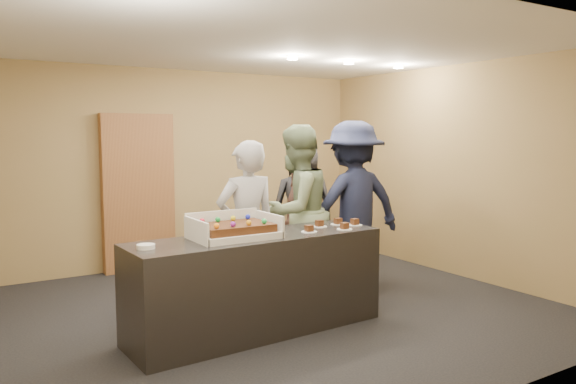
{
  "coord_description": "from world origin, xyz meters",
  "views": [
    {
      "loc": [
        -2.65,
        -4.91,
        1.83
      ],
      "look_at": [
        0.43,
        0.0,
        1.22
      ],
      "focal_mm": 35.0,
      "sensor_mm": 36.0,
      "label": 1
    }
  ],
  "objects_px": {
    "person_sage_man": "(296,212)",
    "person_server_grey": "(247,229)",
    "serving_counter": "(257,284)",
    "sheet_cake": "(234,227)",
    "cake_box": "(233,232)",
    "storage_cabinet": "(138,193)",
    "person_navy_man": "(353,205)",
    "plate_stack": "(146,247)",
    "person_brown_extra": "(302,222)",
    "person_dark_suit": "(303,207)"
  },
  "relations": [
    {
      "from": "serving_counter",
      "to": "person_brown_extra",
      "type": "relative_size",
      "value": 1.53
    },
    {
      "from": "serving_counter",
      "to": "sheet_cake",
      "type": "height_order",
      "value": "sheet_cake"
    },
    {
      "from": "cake_box",
      "to": "person_navy_man",
      "type": "relative_size",
      "value": 0.38
    },
    {
      "from": "sheet_cake",
      "to": "person_dark_suit",
      "type": "height_order",
      "value": "person_dark_suit"
    },
    {
      "from": "cake_box",
      "to": "sheet_cake",
      "type": "bearing_deg",
      "value": -91.0
    },
    {
      "from": "person_server_grey",
      "to": "person_brown_extra",
      "type": "height_order",
      "value": "person_server_grey"
    },
    {
      "from": "sheet_cake",
      "to": "person_navy_man",
      "type": "bearing_deg",
      "value": 21.23
    },
    {
      "from": "storage_cabinet",
      "to": "person_server_grey",
      "type": "height_order",
      "value": "storage_cabinet"
    },
    {
      "from": "plate_stack",
      "to": "sheet_cake",
      "type": "bearing_deg",
      "value": 2.54
    },
    {
      "from": "serving_counter",
      "to": "person_server_grey",
      "type": "height_order",
      "value": "person_server_grey"
    },
    {
      "from": "storage_cabinet",
      "to": "person_dark_suit",
      "type": "relative_size",
      "value": 1.2
    },
    {
      "from": "storage_cabinet",
      "to": "plate_stack",
      "type": "distance_m",
      "value": 3.05
    },
    {
      "from": "storage_cabinet",
      "to": "person_brown_extra",
      "type": "xyz_separation_m",
      "value": [
        1.38,
        -1.84,
        -0.26
      ]
    },
    {
      "from": "sheet_cake",
      "to": "person_dark_suit",
      "type": "distance_m",
      "value": 2.47
    },
    {
      "from": "serving_counter",
      "to": "person_navy_man",
      "type": "distance_m",
      "value": 1.95
    },
    {
      "from": "cake_box",
      "to": "person_server_grey",
      "type": "xyz_separation_m",
      "value": [
        0.36,
        0.42,
        -0.07
      ]
    },
    {
      "from": "serving_counter",
      "to": "cake_box",
      "type": "distance_m",
      "value": 0.55
    },
    {
      "from": "person_dark_suit",
      "to": "person_server_grey",
      "type": "bearing_deg",
      "value": 59.88
    },
    {
      "from": "cake_box",
      "to": "person_brown_extra",
      "type": "distance_m",
      "value": 1.75
    },
    {
      "from": "storage_cabinet",
      "to": "cake_box",
      "type": "relative_size",
      "value": 2.8
    },
    {
      "from": "storage_cabinet",
      "to": "person_server_grey",
      "type": "bearing_deg",
      "value": -82.26
    },
    {
      "from": "serving_counter",
      "to": "person_server_grey",
      "type": "relative_size",
      "value": 1.36
    },
    {
      "from": "cake_box",
      "to": "sheet_cake",
      "type": "relative_size",
      "value": 1.17
    },
    {
      "from": "sheet_cake",
      "to": "person_navy_man",
      "type": "xyz_separation_m",
      "value": [
        1.94,
        0.75,
        -0.01
      ]
    },
    {
      "from": "person_server_grey",
      "to": "person_dark_suit",
      "type": "height_order",
      "value": "person_server_grey"
    },
    {
      "from": "serving_counter",
      "to": "cake_box",
      "type": "relative_size",
      "value": 3.22
    },
    {
      "from": "sheet_cake",
      "to": "person_brown_extra",
      "type": "height_order",
      "value": "person_brown_extra"
    },
    {
      "from": "sheet_cake",
      "to": "storage_cabinet",
      "type": "bearing_deg",
      "value": 89.4
    },
    {
      "from": "serving_counter",
      "to": "plate_stack",
      "type": "distance_m",
      "value": 1.15
    },
    {
      "from": "person_sage_man",
      "to": "person_server_grey",
      "type": "bearing_deg",
      "value": 3.47
    },
    {
      "from": "sheet_cake",
      "to": "person_brown_extra",
      "type": "bearing_deg",
      "value": 36.7
    },
    {
      "from": "serving_counter",
      "to": "person_navy_man",
      "type": "bearing_deg",
      "value": 21.33
    },
    {
      "from": "sheet_cake",
      "to": "person_dark_suit",
      "type": "relative_size",
      "value": 0.37
    },
    {
      "from": "person_sage_man",
      "to": "person_brown_extra",
      "type": "distance_m",
      "value": 0.47
    },
    {
      "from": "person_dark_suit",
      "to": "person_sage_man",
      "type": "bearing_deg",
      "value": 73.32
    },
    {
      "from": "person_server_grey",
      "to": "person_dark_suit",
      "type": "relative_size",
      "value": 1.02
    },
    {
      "from": "storage_cabinet",
      "to": "person_navy_man",
      "type": "xyz_separation_m",
      "value": [
        1.91,
        -2.14,
        -0.06
      ]
    },
    {
      "from": "plate_stack",
      "to": "person_navy_man",
      "type": "relative_size",
      "value": 0.07
    },
    {
      "from": "plate_stack",
      "to": "person_dark_suit",
      "type": "height_order",
      "value": "person_dark_suit"
    },
    {
      "from": "person_sage_man",
      "to": "person_dark_suit",
      "type": "relative_size",
      "value": 1.11
    },
    {
      "from": "sheet_cake",
      "to": "cake_box",
      "type": "bearing_deg",
      "value": 89.0
    },
    {
      "from": "person_brown_extra",
      "to": "person_dark_suit",
      "type": "distance_m",
      "value": 0.73
    },
    {
      "from": "person_navy_man",
      "to": "plate_stack",
      "type": "bearing_deg",
      "value": 22.63
    },
    {
      "from": "person_server_grey",
      "to": "person_brown_extra",
      "type": "distance_m",
      "value": 1.22
    },
    {
      "from": "storage_cabinet",
      "to": "sheet_cake",
      "type": "xyz_separation_m",
      "value": [
        -0.03,
        -2.89,
        -0.05
      ]
    },
    {
      "from": "person_navy_man",
      "to": "person_dark_suit",
      "type": "height_order",
      "value": "person_navy_man"
    },
    {
      "from": "plate_stack",
      "to": "person_navy_man",
      "type": "height_order",
      "value": "person_navy_man"
    },
    {
      "from": "serving_counter",
      "to": "person_sage_man",
      "type": "xyz_separation_m",
      "value": [
        0.9,
        0.73,
        0.51
      ]
    },
    {
      "from": "storage_cabinet",
      "to": "cake_box",
      "type": "height_order",
      "value": "storage_cabinet"
    },
    {
      "from": "cake_box",
      "to": "person_dark_suit",
      "type": "bearing_deg",
      "value": 41.62
    }
  ]
}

